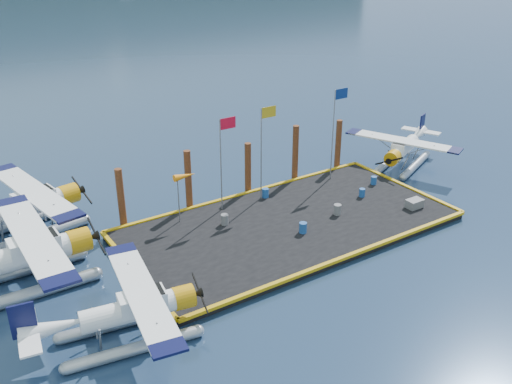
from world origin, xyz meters
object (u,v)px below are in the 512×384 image
Objects in this scene: drum_0 at (225,219)px; flagpole_blue at (336,121)px; drum_5 at (265,193)px; piling_1 at (188,182)px; drum_1 at (337,210)px; windsock at (184,177)px; flagpole_red at (223,150)px; seaplane_d at (403,151)px; seaplane_a at (135,313)px; drum_3 at (303,228)px; seaplane_c at (29,209)px; crate at (415,203)px; piling_3 at (295,155)px; piling_0 at (121,200)px; flagpole_yellow at (264,139)px; piling_2 at (248,170)px; piling_4 at (338,146)px; drum_2 at (362,193)px; seaplane_b at (27,258)px; drum_4 at (374,180)px.

flagpole_blue is (10.10, 1.86, 3.96)m from drum_0.
drum_5 is 5.29m from piling_1.
windsock is at bearing 150.68° from drum_1.
seaplane_d is at bearing -2.29° from flagpole_red.
seaplane_a is 12.17m from drum_3.
seaplane_a is 12.77m from seaplane_c.
windsock is at bearing 179.81° from drum_5.
crate is 12.76m from flagpole_red.
seaplane_d is 1.97× the size of piling_3.
piling_0 reaches higher than drum_1.
flagpole_yellow reaches higher than piling_3.
flagpole_red reaches higher than piling_2.
piling_4 reaches higher than drum_0.
piling_1 is 0.98× the size of piling_3.
drum_2 is 5.33m from flagpole_blue.
drum_0 is 5.88m from flagpole_yellow.
piling_1 reaches higher than seaplane_c.
flagpole_blue is at bearing 38.00° from drum_3.
drum_2 is 0.15× the size of piling_2.
seaplane_a is 0.85× the size of seaplane_b.
crate is (21.27, -10.84, -0.91)m from seaplane_c.
drum_1 is 6.45m from flagpole_yellow.
piling_0 reaches higher than seaplane_a.
drum_2 is 0.14× the size of piling_4.
drum_4 reaches higher than drum_2.
drum_2 is 0.13× the size of piling_1.
drum_1 reaches higher than drum_5.
seaplane_d is at bearing -1.94° from windsock.
flagpole_red is at bearing 0.00° from windsock.
drum_1 reaches higher than drum_0.
drum_0 is 0.11× the size of flagpole_red.
windsock is at bearing 180.00° from flagpole_red.
piling_1 is (-10.30, 5.10, 1.42)m from drum_2.
seaplane_d is at bearing -5.86° from piling_0.
windsock is 0.78× the size of piling_4.
drum_1 is 8.27m from piling_4.
flagpole_red is at bearing 59.01° from seaplane_c.
seaplane_d reaches higher than drum_1.
seaplane_c is at bearing 55.43° from seaplane_d.
piling_4 reaches higher than drum_3.
seaplane_c is 2.39× the size of piling_3.
piling_2 is at bearing 180.00° from piling_3.
piling_1 is at bearing 58.52° from seaplane_d.
drum_4 is at bearing -10.25° from windsock.
drum_5 reaches higher than drum_4.
flagpole_yellow is at bearing 162.49° from drum_4.
piling_0 is (6.23, 3.16, 0.36)m from seaplane_b.
drum_0 is (9.88, -6.12, -0.86)m from seaplane_c.
flagpole_blue is 6.98m from piling_2.
flagpole_red reaches higher than seaplane_c.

